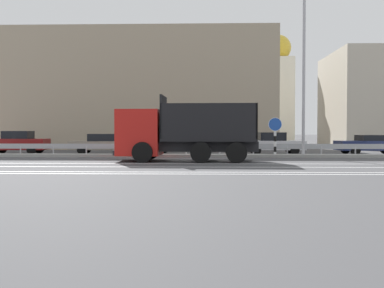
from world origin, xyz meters
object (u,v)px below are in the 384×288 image
object	(u,v)px
dump_truck	(168,136)
church_tower	(278,91)
median_road_sign	(275,136)
parked_car_3	(184,144)
parked_car_1	(17,142)
parked_car_2	(106,144)
parked_car_4	(273,143)
parked_car_5	(371,144)
street_lamp_1	(304,61)

from	to	relation	value
dump_truck	church_tower	distance (m)	35.22
church_tower	median_road_sign	bearing A→B (deg)	-99.38
parked_car_3	median_road_sign	bearing A→B (deg)	-119.11
parked_car_1	parked_car_2	bearing A→B (deg)	-90.64
dump_truck	church_tower	bearing A→B (deg)	-16.99
parked_car_1	parked_car_2	world-z (taller)	parked_car_1
dump_truck	parked_car_2	bearing A→B (deg)	35.67
median_road_sign	parked_car_4	bearing A→B (deg)	83.25
dump_truck	parked_car_5	size ratio (longest dim) A/B	1.63
median_road_sign	parked_car_2	bearing A→B (deg)	162.27
parked_car_4	median_road_sign	bearing A→B (deg)	-7.70
street_lamp_1	parked_car_1	distance (m)	19.88
parked_car_2	parked_car_5	world-z (taller)	parked_car_2
street_lamp_1	parked_car_5	distance (m)	7.95
parked_car_1	parked_car_3	bearing A→B (deg)	-91.61
dump_truck	parked_car_4	size ratio (longest dim) A/B	1.79
street_lamp_1	dump_truck	bearing A→B (deg)	-155.56
dump_truck	church_tower	world-z (taller)	church_tower
parked_car_3	church_tower	distance (m)	28.60
median_road_sign	parked_car_5	world-z (taller)	median_road_sign
parked_car_5	parked_car_2	bearing A→B (deg)	85.56
parked_car_5	parked_car_3	bearing A→B (deg)	85.40
parked_car_4	parked_car_1	bearing A→B (deg)	-90.12
street_lamp_1	parked_car_4	size ratio (longest dim) A/B	2.53
median_road_sign	church_tower	world-z (taller)	church_tower
parked_car_2	parked_car_5	xyz separation A→B (m)	(17.95, -0.34, -0.02)
street_lamp_1	parked_car_2	size ratio (longest dim) A/B	2.07
dump_truck	parked_car_2	world-z (taller)	dump_truck
dump_truck	parked_car_5	bearing A→B (deg)	-60.88
median_road_sign	parked_car_2	distance (m)	11.62
parked_car_1	church_tower	xyz separation A→B (m)	(22.08, 26.00, 5.85)
median_road_sign	parked_car_1	size ratio (longest dim) A/B	0.56
parked_car_1	church_tower	world-z (taller)	church_tower
parked_car_5	median_road_sign	bearing A→B (deg)	111.52
dump_truck	parked_car_5	world-z (taller)	dump_truck
parked_car_3	church_tower	xyz separation A→B (m)	(10.54, 25.91, 5.94)
street_lamp_1	parked_car_2	xyz separation A→B (m)	(-12.77, 3.60, -5.04)
parked_car_2	parked_car_4	size ratio (longest dim) A/B	1.22
dump_truck	median_road_sign	bearing A→B (deg)	-57.93
dump_truck	parked_car_4	xyz separation A→B (m)	(6.60, 7.29, -0.61)
median_road_sign	church_tower	xyz separation A→B (m)	(4.85, 29.38, 5.33)
dump_truck	parked_car_1	size ratio (longest dim) A/B	1.72
parked_car_2	church_tower	size ratio (longest dim) A/B	0.35
parked_car_1	dump_truck	bearing A→B (deg)	-124.50
parked_car_1	parked_car_2	distance (m)	6.17
median_road_sign	parked_car_5	xyz separation A→B (m)	(6.89, 3.20, -0.61)
median_road_sign	church_tower	distance (m)	30.25
street_lamp_1	parked_car_3	bearing A→B (deg)	154.45
parked_car_4	parked_car_3	bearing A→B (deg)	-89.37
street_lamp_1	church_tower	size ratio (longest dim) A/B	0.72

